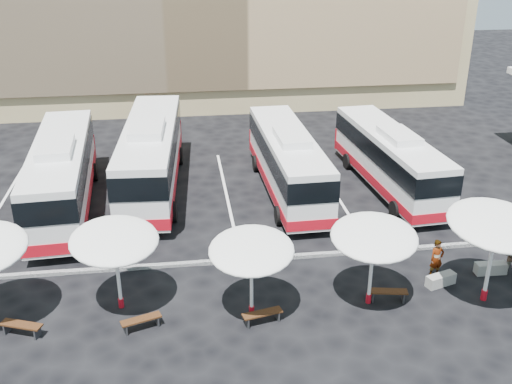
{
  "coord_description": "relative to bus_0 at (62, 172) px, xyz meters",
  "views": [
    {
      "loc": [
        -2.43,
        -22.26,
        13.54
      ],
      "look_at": [
        1.0,
        3.0,
        2.2
      ],
      "focal_mm": 42.0,
      "sensor_mm": 36.0,
      "label": 1
    }
  ],
  "objects": [
    {
      "name": "ground",
      "position": [
        8.48,
        -7.23,
        -2.0
      ],
      "size": [
        120.0,
        120.0,
        0.0
      ],
      "primitive_type": "plane",
      "color": "black",
      "rests_on": "ground"
    },
    {
      "name": "curb_divider",
      "position": [
        8.48,
        -6.73,
        -1.93
      ],
      "size": [
        34.0,
        0.25,
        0.15
      ],
      "primitive_type": "cube",
      "color": "black",
      "rests_on": "ground"
    },
    {
      "name": "bay_lines",
      "position": [
        8.48,
        0.77,
        -2.0
      ],
      "size": [
        24.15,
        12.0,
        0.01
      ],
      "color": "white",
      "rests_on": "ground"
    },
    {
      "name": "bus_0",
      "position": [
        0.0,
        0.0,
        0.0
      ],
      "size": [
        3.43,
        12.5,
        3.92
      ],
      "rotation": [
        0.0,
        0.0,
        0.06
      ],
      "color": "white",
      "rests_on": "ground"
    },
    {
      "name": "bus_1",
      "position": [
        4.48,
        1.97,
        0.09
      ],
      "size": [
        3.56,
        13.03,
        4.09
      ],
      "rotation": [
        0.0,
        0.0,
        -0.06
      ],
      "color": "white",
      "rests_on": "ground"
    },
    {
      "name": "bus_2",
      "position": [
        11.85,
        0.5,
        -0.12
      ],
      "size": [
        2.92,
        11.7,
        3.69
      ],
      "rotation": [
        0.0,
        0.0,
        0.02
      ],
      "color": "white",
      "rests_on": "ground"
    },
    {
      "name": "bus_3",
      "position": [
        17.56,
        0.31,
        -0.17
      ],
      "size": [
        3.24,
        11.44,
        3.59
      ],
      "rotation": [
        0.0,
        0.0,
        0.07
      ],
      "color": "white",
      "rests_on": "ground"
    },
    {
      "name": "sunshade_1",
      "position": [
        3.48,
        -9.53,
        0.93
      ],
      "size": [
        4.12,
        4.15,
        3.45
      ],
      "rotation": [
        0.0,
        0.0,
        0.3
      ],
      "color": "white",
      "rests_on": "ground"
    },
    {
      "name": "sunshade_2",
      "position": [
        8.43,
        -10.7,
        0.79
      ],
      "size": [
        3.79,
        3.82,
        3.29
      ],
      "rotation": [
        0.0,
        0.0,
        -0.23
      ],
      "color": "white",
      "rests_on": "ground"
    },
    {
      "name": "sunshade_3",
      "position": [
        13.08,
        -10.53,
        0.91
      ],
      "size": [
        3.95,
        3.98,
        3.43
      ],
      "rotation": [
        0.0,
        0.0,
        -0.23
      ],
      "color": "white",
      "rests_on": "ground"
    },
    {
      "name": "sunshade_4",
      "position": [
        17.67,
        -10.94,
        1.31
      ],
      "size": [
        4.12,
        4.16,
        3.9
      ],
      "rotation": [
        0.0,
        0.0,
        0.11
      ],
      "color": "white",
      "rests_on": "ground"
    },
    {
      "name": "wood_bench_0",
      "position": [
        0.06,
        -10.81,
        -1.64
      ],
      "size": [
        1.59,
        0.94,
        0.47
      ],
      "rotation": [
        0.0,
        0.0,
        -0.37
      ],
      "color": "black",
      "rests_on": "ground"
    },
    {
      "name": "wood_bench_1",
      "position": [
        4.31,
        -11.04,
        -1.66
      ],
      "size": [
        1.53,
        0.85,
        0.45
      ],
      "rotation": [
        0.0,
        0.0,
        0.33
      ],
      "color": "black",
      "rests_on": "ground"
    },
    {
      "name": "wood_bench_2",
      "position": [
        8.76,
        -11.28,
        -1.65
      ],
      "size": [
        1.56,
        0.73,
        0.46
      ],
      "rotation": [
        0.0,
        0.0,
        0.22
      ],
      "color": "black",
      "rests_on": "ground"
    },
    {
      "name": "wood_bench_3",
      "position": [
        13.87,
        -10.5,
        -1.65
      ],
      "size": [
        1.55,
        0.66,
        0.46
      ],
      "rotation": [
        0.0,
        0.0,
        -0.18
      ],
      "color": "black",
      "rests_on": "ground"
    },
    {
      "name": "conc_bench_0",
      "position": [
        16.41,
        -9.7,
        -1.76
      ],
      "size": [
        1.35,
        0.81,
        0.48
      ],
      "primitive_type": "cube",
      "rotation": [
        0.0,
        0.0,
        0.32
      ],
      "color": "gray",
      "rests_on": "ground"
    },
    {
      "name": "conc_bench_1",
      "position": [
        18.88,
        -9.13,
        -1.76
      ],
      "size": [
        1.33,
        0.48,
        0.49
      ],
      "primitive_type": "cube",
      "rotation": [
        0.0,
        0.0,
        -0.03
      ],
      "color": "gray",
      "rests_on": "ground"
    },
    {
      "name": "passenger_0",
      "position": [
        16.44,
        -9.02,
        -1.15
      ],
      "size": [
        0.68,
        0.5,
        1.7
      ],
      "primitive_type": "imported",
      "rotation": [
        0.0,
        0.0,
        0.16
      ],
      "color": "black",
      "rests_on": "ground"
    }
  ]
}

